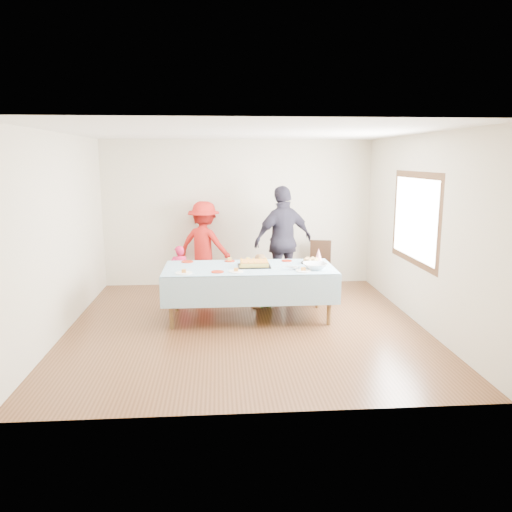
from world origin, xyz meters
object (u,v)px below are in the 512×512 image
(birthday_cake, at_px, (254,264))
(dining_chair, at_px, (320,262))
(party_table, at_px, (249,271))
(adult_left, at_px, (204,245))

(birthday_cake, distance_m, dining_chair, 2.12)
(party_table, xyz_separation_m, adult_left, (-0.71, 1.82, 0.07))
(birthday_cake, relative_size, dining_chair, 0.54)
(birthday_cake, bearing_deg, party_table, -158.89)
(party_table, xyz_separation_m, dining_chair, (1.41, 1.64, -0.23))
(party_table, relative_size, dining_chair, 2.84)
(dining_chair, bearing_deg, adult_left, -172.21)
(party_table, distance_m, adult_left, 1.95)
(party_table, height_order, adult_left, adult_left)
(party_table, height_order, dining_chair, dining_chair)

